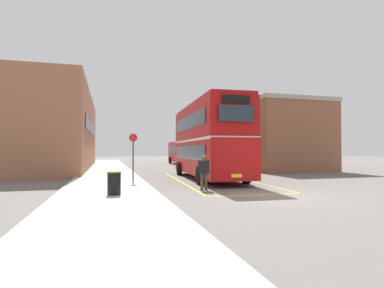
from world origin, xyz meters
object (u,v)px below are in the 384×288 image
Objects in this scene: double_decker_bus at (208,140)px; bus_stop_sign at (133,153)px; litter_bin at (114,183)px; single_deck_bus at (183,152)px; pedestrian_boarding at (204,170)px.

double_decker_bus is 4.08× the size of bus_stop_sign.
single_deck_bus is at bearing 70.91° from litter_bin.
pedestrian_boarding is at bearing -49.28° from bus_stop_sign.
single_deck_bus is at bearing 78.34° from pedestrian_boarding.
single_deck_bus is 26.05m from pedestrian_boarding.
double_decker_bus is 5.27m from bus_stop_sign.
litter_bin is 0.34× the size of bus_stop_sign.
litter_bin is at bearing -103.05° from bus_stop_sign.
bus_stop_sign reaches higher than litter_bin.
bus_stop_sign is (1.09, 4.72, 1.12)m from litter_bin.
single_deck_bus is (3.32, 20.25, -0.87)m from double_decker_bus.
litter_bin is (-9.28, -26.82, -1.05)m from single_deck_bus.
bus_stop_sign is (-8.19, -22.11, 0.07)m from single_deck_bus.
single_deck_bus is 23.57m from bus_stop_sign.
single_deck_bus is at bearing 69.68° from bus_stop_sign.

